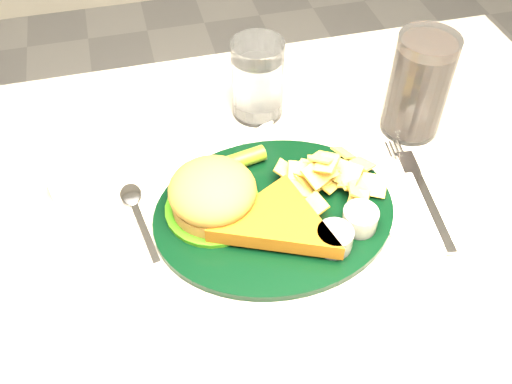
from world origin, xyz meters
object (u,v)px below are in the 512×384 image
table (238,358)px  dinner_plate (275,196)px  cola_glass (419,86)px  fork_napkin (429,205)px  water_glass (258,79)px

table → dinner_plate: bearing=8.6°
dinner_plate → cola_glass: size_ratio=2.02×
table → fork_napkin: 0.47m
table → fork_napkin: (0.27, -0.03, 0.38)m
dinner_plate → cola_glass: cola_glass is taller
cola_glass → water_glass: bearing=156.1°
water_glass → fork_napkin: water_glass is taller
dinner_plate → fork_napkin: 0.21m
table → cola_glass: cola_glass is taller
table → water_glass: bearing=67.3°
dinner_plate → fork_napkin: (0.21, -0.04, -0.03)m
table → water_glass: size_ratio=9.43×
dinner_plate → water_glass: (0.03, 0.22, 0.03)m
water_glass → fork_napkin: bearing=-55.8°
water_glass → fork_napkin: (0.17, -0.26, -0.06)m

